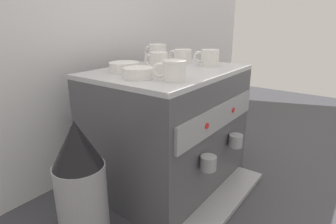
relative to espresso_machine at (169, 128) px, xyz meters
name	(u,v)px	position (x,y,z in m)	size (l,w,h in m)	color
ground_plane	(168,179)	(0.00, 0.00, -0.25)	(4.00, 4.00, 0.00)	#38383D
tiled_backsplash_wall	(104,40)	(0.00, 0.37, 0.35)	(2.80, 0.03, 1.19)	silver
espresso_machine	(169,128)	(0.00, 0.00, 0.00)	(0.61, 0.56, 0.50)	#4C4C51
ceramic_cup_0	(157,53)	(0.12, 0.15, 0.29)	(0.08, 0.12, 0.08)	white
ceramic_cup_1	(209,58)	(0.17, -0.09, 0.28)	(0.07, 0.11, 0.07)	white
ceramic_cup_2	(182,56)	(0.17, 0.05, 0.28)	(0.08, 0.11, 0.06)	white
ceramic_cup_3	(157,62)	(-0.06, 0.01, 0.29)	(0.07, 0.10, 0.07)	white
ceramic_cup_4	(173,71)	(-0.16, -0.14, 0.28)	(0.08, 0.10, 0.06)	white
ceramic_bowl_0	(138,73)	(-0.20, -0.02, 0.27)	(0.10, 0.10, 0.04)	white
ceramic_bowl_1	(124,67)	(-0.14, 0.10, 0.27)	(0.11, 0.11, 0.04)	white
coffee_grinder	(81,189)	(-0.46, -0.02, -0.04)	(0.15, 0.15, 0.42)	#939399
milk_pitcher	(224,135)	(0.45, -0.05, -0.17)	(0.08, 0.08, 0.15)	#B7B7BC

